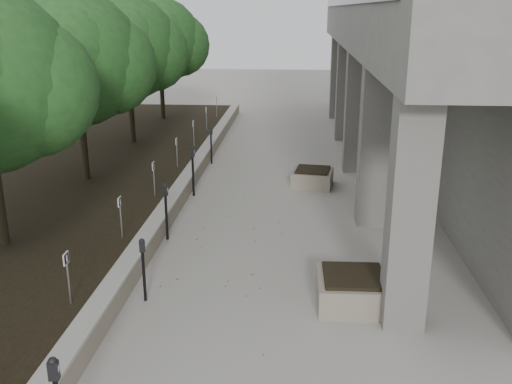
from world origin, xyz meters
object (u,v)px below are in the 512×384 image
(crabapple_tree_5, at_px, (160,59))
(parking_meter_4, at_px, (193,171))
(planter_back, at_px, (312,177))
(crabapple_tree_4, at_px, (129,70))
(parking_meter_2, at_px, (144,270))
(parking_meter_3, at_px, (166,212))
(planter_front, at_px, (353,289))
(crabapple_tree_3, at_px, (79,88))
(parking_meter_5, at_px, (211,145))

(crabapple_tree_5, height_order, parking_meter_4, crabapple_tree_5)
(planter_back, bearing_deg, crabapple_tree_4, 149.81)
(crabapple_tree_4, distance_m, parking_meter_4, 6.57)
(parking_meter_2, bearing_deg, parking_meter_4, 73.04)
(crabapple_tree_4, xyz_separation_m, parking_meter_3, (3.25, -8.57, -2.42))
(crabapple_tree_5, xyz_separation_m, planter_front, (7.40, -16.43, -2.81))
(crabapple_tree_4, distance_m, planter_front, 13.90)
(crabapple_tree_4, height_order, planter_front, crabapple_tree_4)
(crabapple_tree_3, relative_size, parking_meter_2, 4.28)
(crabapple_tree_3, height_order, parking_meter_3, crabapple_tree_3)
(parking_meter_4, height_order, planter_back, parking_meter_4)
(parking_meter_2, relative_size, parking_meter_4, 0.84)
(parking_meter_4, bearing_deg, parking_meter_2, -83.28)
(crabapple_tree_4, bearing_deg, parking_meter_4, -57.76)
(crabapple_tree_3, distance_m, parking_meter_4, 4.04)
(crabapple_tree_4, bearing_deg, crabapple_tree_3, -90.00)
(parking_meter_4, bearing_deg, planter_front, -51.87)
(planter_back, bearing_deg, crabapple_tree_5, 127.19)
(parking_meter_2, distance_m, planter_front, 3.91)
(parking_meter_5, bearing_deg, planter_front, -83.79)
(crabapple_tree_5, distance_m, parking_meter_4, 10.96)
(crabapple_tree_5, height_order, parking_meter_3, crabapple_tree_5)
(crabapple_tree_3, distance_m, crabapple_tree_5, 10.00)
(crabapple_tree_4, height_order, planter_back, crabapple_tree_4)
(crabapple_tree_5, relative_size, parking_meter_3, 3.88)
(crabapple_tree_4, height_order, crabapple_tree_5, same)
(planter_back, bearing_deg, parking_meter_5, 145.35)
(parking_meter_4, distance_m, planter_front, 7.49)
(planter_front, xyz_separation_m, planter_back, (-0.61, 7.47, -0.03))
(planter_front, bearing_deg, parking_meter_5, 112.70)
(planter_back, bearing_deg, planter_front, -85.34)
(crabapple_tree_5, bearing_deg, parking_meter_3, -76.53)
(parking_meter_2, bearing_deg, parking_meter_5, 72.40)
(parking_meter_3, bearing_deg, parking_meter_5, 96.27)
(crabapple_tree_4, xyz_separation_m, parking_meter_4, (3.27, -5.19, -2.37))
(parking_meter_4, bearing_deg, crabapple_tree_5, 112.43)
(crabapple_tree_5, height_order, parking_meter_5, crabapple_tree_5)
(crabapple_tree_3, xyz_separation_m, parking_meter_5, (3.25, 3.50, -2.45))
(parking_meter_2, distance_m, parking_meter_4, 6.40)
(crabapple_tree_3, bearing_deg, parking_meter_5, 47.10)
(parking_meter_2, xyz_separation_m, planter_back, (3.29, 7.63, -0.36))
(parking_meter_4, bearing_deg, crabapple_tree_3, -178.67)
(parking_meter_3, distance_m, parking_meter_5, 7.07)
(parking_meter_2, height_order, parking_meter_3, parking_meter_3)
(crabapple_tree_5, relative_size, planter_front, 4.13)
(parking_meter_5, bearing_deg, crabapple_tree_3, -149.40)
(planter_back, bearing_deg, parking_meter_3, -127.47)
(crabapple_tree_4, relative_size, parking_meter_2, 4.28)
(parking_meter_4, xyz_separation_m, parking_meter_5, (-0.02, 3.69, -0.08))
(parking_meter_5, xyz_separation_m, planter_front, (4.15, -9.92, -0.36))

